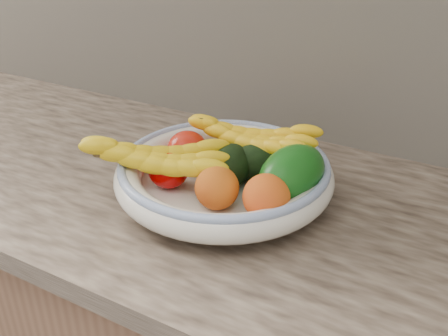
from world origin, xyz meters
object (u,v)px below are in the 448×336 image
fruit_bowl (224,174)px  banana_bunch_front (156,162)px  green_mango (292,175)px  banana_bunch_back (250,141)px

fruit_bowl → banana_bunch_front: size_ratio=1.42×
fruit_bowl → green_mango: size_ratio=2.73×
banana_bunch_back → green_mango: bearing=-33.4°
banana_bunch_front → fruit_bowl: bearing=10.6°
banana_bunch_back → banana_bunch_front: (-0.11, -0.14, -0.01)m
green_mango → fruit_bowl: bearing=-164.3°
green_mango → banana_bunch_back: green_mango is taller
green_mango → banana_bunch_front: size_ratio=0.52×
fruit_bowl → green_mango: (0.12, 0.01, 0.03)m
green_mango → banana_bunch_back: (-0.11, 0.06, 0.01)m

